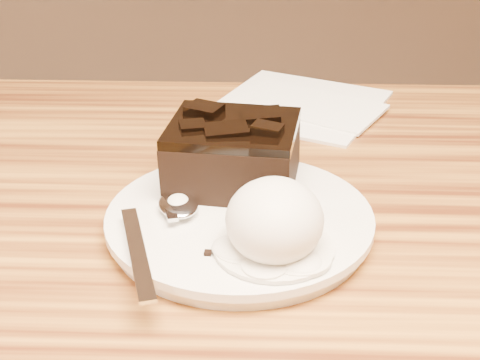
{
  "coord_description": "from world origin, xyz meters",
  "views": [
    {
      "loc": [
        0.05,
        -0.39,
        1.03
      ],
      "look_at": [
        0.04,
        0.07,
        0.79
      ],
      "focal_mm": 52.2,
      "sensor_mm": 36.0,
      "label": 1
    }
  ],
  "objects_px": {
    "ice_cream_scoop": "(275,220)",
    "napkin": "(299,103)",
    "spoon": "(178,206)",
    "plate": "(240,223)",
    "brownie": "(233,157)"
  },
  "relations": [
    {
      "from": "plate",
      "to": "brownie",
      "type": "relative_size",
      "value": 2.04
    },
    {
      "from": "plate",
      "to": "spoon",
      "type": "relative_size",
      "value": 1.2
    },
    {
      "from": "brownie",
      "to": "plate",
      "type": "bearing_deg",
      "value": -82.1
    },
    {
      "from": "ice_cream_scoop",
      "to": "napkin",
      "type": "height_order",
      "value": "ice_cream_scoop"
    },
    {
      "from": "plate",
      "to": "ice_cream_scoop",
      "type": "distance_m",
      "value": 0.06
    },
    {
      "from": "brownie",
      "to": "napkin",
      "type": "bearing_deg",
      "value": 73.61
    },
    {
      "from": "plate",
      "to": "spoon",
      "type": "distance_m",
      "value": 0.05
    },
    {
      "from": "spoon",
      "to": "napkin",
      "type": "height_order",
      "value": "spoon"
    },
    {
      "from": "plate",
      "to": "ice_cream_scoop",
      "type": "height_order",
      "value": "ice_cream_scoop"
    },
    {
      "from": "ice_cream_scoop",
      "to": "plate",
      "type": "bearing_deg",
      "value": 117.51
    },
    {
      "from": "plate",
      "to": "napkin",
      "type": "xyz_separation_m",
      "value": [
        0.06,
        0.26,
        -0.0
      ]
    },
    {
      "from": "brownie",
      "to": "ice_cream_scoop",
      "type": "xyz_separation_m",
      "value": [
        0.03,
        -0.1,
        0.0
      ]
    },
    {
      "from": "ice_cream_scoop",
      "to": "spoon",
      "type": "height_order",
      "value": "ice_cream_scoop"
    },
    {
      "from": "plate",
      "to": "napkin",
      "type": "height_order",
      "value": "plate"
    },
    {
      "from": "ice_cream_scoop",
      "to": "spoon",
      "type": "distance_m",
      "value": 0.09
    }
  ]
}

